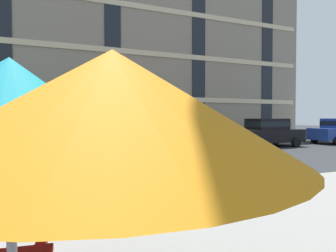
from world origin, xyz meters
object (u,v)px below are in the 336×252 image
pickup_red (162,133)px  patio_umbrella (10,109)px  street_tree_middle (94,100)px  sedan_green (23,137)px  sedan_black (268,132)px

pickup_red → patio_umbrella: size_ratio=1.48×
pickup_red → street_tree_middle: size_ratio=1.34×
sedan_green → sedan_black: 13.90m
street_tree_middle → sedan_black: bearing=-18.5°
pickup_red → patio_umbrella: bearing=-115.6°
street_tree_middle → sedan_green: bearing=-136.9°
pickup_red → patio_umbrella: pickup_red is taller
sedan_black → street_tree_middle: street_tree_middle is taller
sedan_green → sedan_black: (13.90, 0.00, 0.00)m
street_tree_middle → patio_umbrella: (-3.04, -16.13, -1.03)m
sedan_black → street_tree_middle: bearing=161.5°
pickup_red → street_tree_middle: (-3.06, 3.43, 1.87)m
sedan_black → patio_umbrella: patio_umbrella is taller
sedan_black → street_tree_middle: (-10.24, 3.43, 1.95)m
patio_umbrella → sedan_green: bearing=92.8°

